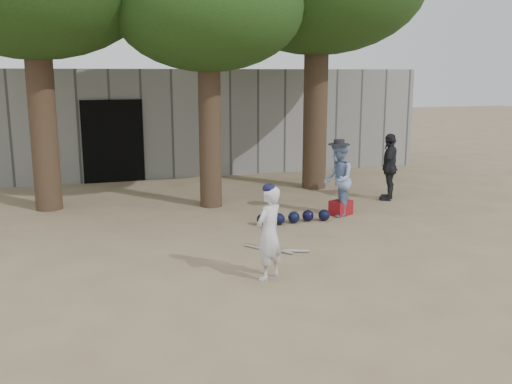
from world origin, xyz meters
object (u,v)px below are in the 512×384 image
object	(u,v)px
boy_player	(269,233)
red_bag	(341,208)
spectator_blue	(338,180)
spectator_dark	(390,167)

from	to	relation	value
boy_player	red_bag	world-z (taller)	boy_player
spectator_blue	red_bag	world-z (taller)	spectator_blue
spectator_dark	red_bag	distance (m)	2.05
spectator_blue	boy_player	bearing A→B (deg)	-18.00
spectator_blue	red_bag	xyz separation A→B (m)	(0.10, 0.03, -0.60)
spectator_blue	red_bag	distance (m)	0.61
spectator_dark	red_bag	world-z (taller)	spectator_dark
boy_player	red_bag	size ratio (longest dim) A/B	3.21
spectator_blue	red_bag	size ratio (longest dim) A/B	3.59
boy_player	spectator_dark	xyz separation A→B (m)	(4.36, 4.05, 0.10)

